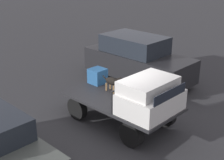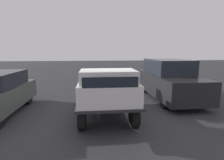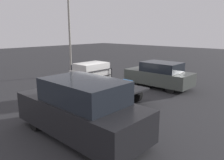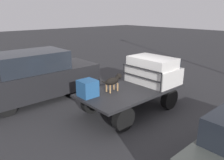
% 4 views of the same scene
% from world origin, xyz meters
% --- Properties ---
extents(ground_plane, '(80.00, 80.00, 0.00)m').
position_xyz_m(ground_plane, '(0.00, 0.00, 0.00)').
color(ground_plane, '#2D2D30').
extents(flatbed_truck, '(3.94, 1.99, 0.84)m').
position_xyz_m(flatbed_truck, '(0.00, 0.00, 0.61)').
color(flatbed_truck, black).
rests_on(flatbed_truck, ground).
extents(truck_cab, '(1.36, 1.87, 1.03)m').
position_xyz_m(truck_cab, '(1.21, 0.00, 1.33)').
color(truck_cab, silver).
rests_on(truck_cab, flatbed_truck).
extents(truck_headboard, '(0.04, 1.87, 0.72)m').
position_xyz_m(truck_headboard, '(0.49, 0.00, 1.32)').
color(truck_headboard, '#232326').
rests_on(truck_headboard, flatbed_truck).
extents(dog, '(0.93, 0.27, 0.62)m').
position_xyz_m(dog, '(-0.61, 0.32, 1.22)').
color(dog, '#9E7547').
rests_on(dog, flatbed_truck).
extents(cargo_crate, '(0.55, 0.55, 0.55)m').
position_xyz_m(cargo_crate, '(-1.59, 0.50, 1.12)').
color(cargo_crate, '#235184').
rests_on(cargo_crate, flatbed_truck).
extents(parked_sedan, '(4.22, 1.85, 1.64)m').
position_xyz_m(parked_sedan, '(-0.53, -4.31, 0.82)').
color(parked_sedan, black).
rests_on(parked_sedan, ground).
extents(parked_pickup_far, '(5.00, 1.98, 2.03)m').
position_xyz_m(parked_pickup_far, '(-2.11, 3.43, 0.99)').
color(parked_pickup_far, black).
rests_on(parked_pickup_far, ground).
extents(light_pole_near, '(0.53, 0.53, 7.29)m').
position_xyz_m(light_pole_near, '(6.79, -2.84, 5.10)').
color(light_pole_near, gray).
rests_on(light_pole_near, ground).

